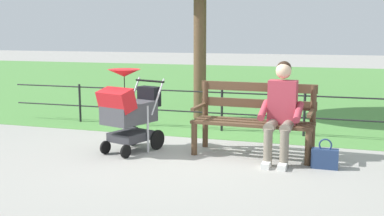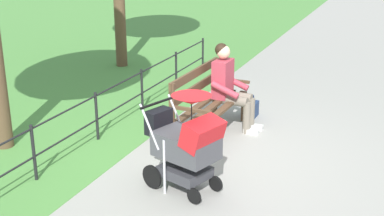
{
  "view_description": "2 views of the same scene",
  "coord_description": "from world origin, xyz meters",
  "px_view_note": "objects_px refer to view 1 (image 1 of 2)",
  "views": [
    {
      "loc": [
        -1.88,
        6.09,
        1.64
      ],
      "look_at": [
        -0.0,
        0.2,
        0.64
      ],
      "focal_mm": 44.09,
      "sensor_mm": 36.0,
      "label": 1
    },
    {
      "loc": [
        5.71,
        2.39,
        2.82
      ],
      "look_at": [
        0.22,
        0.09,
        0.75
      ],
      "focal_mm": 48.19,
      "sensor_mm": 36.0,
      "label": 2
    }
  ],
  "objects_px": {
    "stroller": "(129,110)",
    "park_bench": "(254,116)",
    "handbag": "(325,158)",
    "person_on_bench": "(281,109)"
  },
  "relations": [
    {
      "from": "stroller",
      "to": "handbag",
      "type": "height_order",
      "value": "stroller"
    },
    {
      "from": "park_bench",
      "to": "stroller",
      "type": "bearing_deg",
      "value": 13.98
    },
    {
      "from": "stroller",
      "to": "park_bench",
      "type": "bearing_deg",
      "value": -166.02
    },
    {
      "from": "park_bench",
      "to": "person_on_bench",
      "type": "distance_m",
      "value": 0.46
    },
    {
      "from": "stroller",
      "to": "person_on_bench",
      "type": "bearing_deg",
      "value": -174.66
    },
    {
      "from": "handbag",
      "to": "park_bench",
      "type": "bearing_deg",
      "value": -23.84
    },
    {
      "from": "park_bench",
      "to": "stroller",
      "type": "height_order",
      "value": "stroller"
    },
    {
      "from": "handbag",
      "to": "person_on_bench",
      "type": "bearing_deg",
      "value": -18.97
    },
    {
      "from": "park_bench",
      "to": "stroller",
      "type": "xyz_separation_m",
      "value": [
        1.66,
        0.41,
        0.07
      ]
    },
    {
      "from": "park_bench",
      "to": "person_on_bench",
      "type": "xyz_separation_m",
      "value": [
        -0.38,
        0.22,
        0.15
      ]
    }
  ]
}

